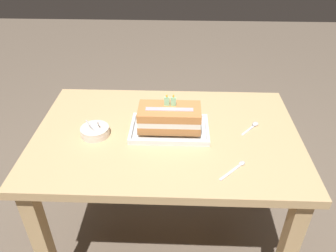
# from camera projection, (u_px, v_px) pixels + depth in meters

# --- Properties ---
(ground_plane) EXTENTS (8.00, 8.00, 0.00)m
(ground_plane) POSITION_uv_depth(u_px,v_px,m) (167.00, 242.00, 1.81)
(ground_plane) COLOR #6B5B4C
(dining_table) EXTENTS (1.11, 0.74, 0.73)m
(dining_table) POSITION_uv_depth(u_px,v_px,m) (167.00, 153.00, 1.46)
(dining_table) COLOR tan
(dining_table) RESTS_ON ground_plane
(foil_tray) EXTENTS (0.33, 0.21, 0.02)m
(foil_tray) POSITION_uv_depth(u_px,v_px,m) (169.00, 130.00, 1.40)
(foil_tray) COLOR silver
(foil_tray) RESTS_ON dining_table
(birthday_cake) EXTENTS (0.26, 0.13, 0.14)m
(birthday_cake) POSITION_uv_depth(u_px,v_px,m) (169.00, 117.00, 1.37)
(birthday_cake) COLOR #C17C43
(birthday_cake) RESTS_ON foil_tray
(bowl_stack) EXTENTS (0.12, 0.12, 0.08)m
(bowl_stack) POSITION_uv_depth(u_px,v_px,m) (95.00, 131.00, 1.37)
(bowl_stack) COLOR silver
(bowl_stack) RESTS_ON dining_table
(serving_spoon_near_tray) EXTENTS (0.09, 0.10, 0.01)m
(serving_spoon_near_tray) POSITION_uv_depth(u_px,v_px,m) (254.00, 125.00, 1.43)
(serving_spoon_near_tray) COLOR silver
(serving_spoon_near_tray) RESTS_ON dining_table
(serving_spoon_by_bowls) EXTENTS (0.11, 0.11, 0.01)m
(serving_spoon_by_bowls) POSITION_uv_depth(u_px,v_px,m) (237.00, 167.00, 1.21)
(serving_spoon_by_bowls) COLOR silver
(serving_spoon_by_bowls) RESTS_ON dining_table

